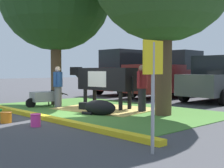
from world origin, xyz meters
name	(u,v)px	position (x,y,z in m)	size (l,w,h in m)	color
ground_plane	(67,115)	(0.00, 0.00, 0.00)	(80.00, 80.00, 0.00)	#424247
grass_island	(102,109)	(-0.27, 1.66, 0.01)	(8.27, 4.95, 0.02)	#477A33
curb_yellow	(35,115)	(-0.27, -0.96, 0.06)	(9.47, 0.24, 0.12)	yellow
hay_bedding	(106,109)	(-0.15, 1.76, 0.03)	(3.20, 2.40, 0.04)	tan
cow_holstein	(104,79)	(-0.44, 1.95, 1.07)	(3.14, 0.91, 1.52)	black
calf_lying	(99,108)	(0.71, 0.70, 0.24)	(1.33, 0.77, 0.48)	black
person_handler	(58,86)	(-1.76, 0.82, 0.82)	(0.34, 0.48, 1.54)	slate
person_visitor_near	(142,87)	(1.22, 2.14, 0.84)	(0.34, 0.51, 1.57)	black
wheelbarrow	(43,97)	(-2.34, 0.52, 0.39)	(0.74, 1.62, 0.63)	gray
parking_sign	(153,74)	(4.65, -1.49, 1.34)	(0.07, 0.44, 1.89)	#99999E
bucket_orange	(6,117)	(0.05, -1.99, 0.15)	(0.32, 0.32, 0.29)	orange
bucket_pink	(36,120)	(1.08, -1.68, 0.17)	(0.27, 0.27, 0.32)	#EA3893
suv_dark_grey	(129,72)	(-4.33, 7.31, 1.27)	(2.17, 4.63, 2.52)	red
pickup_truck_maroon	(170,76)	(-1.65, 7.58, 1.11)	(2.28, 5.43, 2.42)	maroon
sedan_red	(219,79)	(1.17, 7.42, 0.98)	(2.07, 4.43, 2.02)	#4C5156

